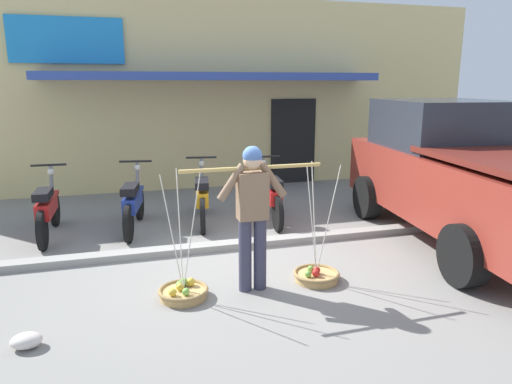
{
  "coord_description": "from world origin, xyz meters",
  "views": [
    {
      "loc": [
        -1.41,
        -5.64,
        2.37
      ],
      "look_at": [
        0.38,
        0.6,
        0.85
      ],
      "focal_mm": 32.85,
      "sensor_mm": 36.0,
      "label": 1
    }
  ],
  "objects_px": {
    "fruit_basket_right_side": "(316,275)",
    "motorcycle_nearest_shop": "(48,209)",
    "plastic_litter_bag": "(26,341)",
    "motorcycle_end_of_row": "(270,196)",
    "motorcycle_third_in_row": "(202,197)",
    "motorcycle_second_in_row": "(133,204)",
    "wooden_crate": "(256,200)",
    "fruit_basket_left_side": "(183,291)",
    "fruit_vendor": "(252,209)",
    "parked_truck": "(463,174)"
  },
  "relations": [
    {
      "from": "motorcycle_second_in_row",
      "to": "wooden_crate",
      "type": "height_order",
      "value": "motorcycle_second_in_row"
    },
    {
      "from": "plastic_litter_bag",
      "to": "motorcycle_end_of_row",
      "type": "bearing_deg",
      "value": 43.74
    },
    {
      "from": "motorcycle_second_in_row",
      "to": "parked_truck",
      "type": "xyz_separation_m",
      "value": [
        4.82,
        -1.81,
        0.58
      ]
    },
    {
      "from": "fruit_basket_right_side",
      "to": "motorcycle_nearest_shop",
      "type": "height_order",
      "value": "fruit_basket_right_side"
    },
    {
      "from": "parked_truck",
      "to": "motorcycle_nearest_shop",
      "type": "bearing_deg",
      "value": 163.46
    },
    {
      "from": "plastic_litter_bag",
      "to": "fruit_basket_left_side",
      "type": "bearing_deg",
      "value": 22.44
    },
    {
      "from": "motorcycle_second_in_row",
      "to": "fruit_basket_left_side",
      "type": "bearing_deg",
      "value": -80.75
    },
    {
      "from": "fruit_basket_left_side",
      "to": "motorcycle_nearest_shop",
      "type": "xyz_separation_m",
      "value": [
        -1.74,
        2.72,
        0.37
      ]
    },
    {
      "from": "fruit_vendor",
      "to": "motorcycle_third_in_row",
      "type": "distance_m",
      "value": 2.86
    },
    {
      "from": "fruit_vendor",
      "to": "motorcycle_second_in_row",
      "type": "xyz_separation_m",
      "value": [
        -1.26,
        2.71,
        -0.52
      ]
    },
    {
      "from": "motorcycle_second_in_row",
      "to": "motorcycle_third_in_row",
      "type": "relative_size",
      "value": 1.0
    },
    {
      "from": "motorcycle_nearest_shop",
      "to": "motorcycle_second_in_row",
      "type": "xyz_separation_m",
      "value": [
        1.29,
        -0.0,
        0.0
      ]
    },
    {
      "from": "fruit_basket_right_side",
      "to": "parked_truck",
      "type": "bearing_deg",
      "value": 17.77
    },
    {
      "from": "motorcycle_third_in_row",
      "to": "motorcycle_nearest_shop",
      "type": "bearing_deg",
      "value": -177.51
    },
    {
      "from": "motorcycle_nearest_shop",
      "to": "motorcycle_second_in_row",
      "type": "bearing_deg",
      "value": -0.04
    },
    {
      "from": "fruit_basket_left_side",
      "to": "parked_truck",
      "type": "height_order",
      "value": "parked_truck"
    },
    {
      "from": "fruit_basket_left_side",
      "to": "fruit_basket_right_side",
      "type": "bearing_deg",
      "value": 0.8
    },
    {
      "from": "fruit_vendor",
      "to": "motorcycle_second_in_row",
      "type": "distance_m",
      "value": 3.03
    },
    {
      "from": "motorcycle_nearest_shop",
      "to": "parked_truck",
      "type": "xyz_separation_m",
      "value": [
        6.11,
        -1.82,
        0.58
      ]
    },
    {
      "from": "motorcycle_second_in_row",
      "to": "motorcycle_end_of_row",
      "type": "relative_size",
      "value": 0.99
    },
    {
      "from": "motorcycle_nearest_shop",
      "to": "plastic_litter_bag",
      "type": "relative_size",
      "value": 6.5
    },
    {
      "from": "fruit_basket_left_side",
      "to": "motorcycle_end_of_row",
      "type": "distance_m",
      "value": 3.22
    },
    {
      "from": "motorcycle_nearest_shop",
      "to": "plastic_litter_bag",
      "type": "xyz_separation_m",
      "value": [
        0.22,
        -3.34,
        -0.38
      ]
    },
    {
      "from": "motorcycle_third_in_row",
      "to": "wooden_crate",
      "type": "height_order",
      "value": "motorcycle_third_in_row"
    },
    {
      "from": "parked_truck",
      "to": "fruit_basket_right_side",
      "type": "bearing_deg",
      "value": -162.23
    },
    {
      "from": "motorcycle_nearest_shop",
      "to": "parked_truck",
      "type": "distance_m",
      "value": 6.4
    },
    {
      "from": "motorcycle_third_in_row",
      "to": "fruit_basket_left_side",
      "type": "bearing_deg",
      "value": -104.03
    },
    {
      "from": "motorcycle_third_in_row",
      "to": "fruit_basket_right_side",
      "type": "bearing_deg",
      "value": -71.8
    },
    {
      "from": "motorcycle_nearest_shop",
      "to": "motorcycle_end_of_row",
      "type": "bearing_deg",
      "value": -1.8
    },
    {
      "from": "motorcycle_second_in_row",
      "to": "plastic_litter_bag",
      "type": "height_order",
      "value": "motorcycle_second_in_row"
    },
    {
      "from": "motorcycle_nearest_shop",
      "to": "motorcycle_third_in_row",
      "type": "relative_size",
      "value": 1.01
    },
    {
      "from": "fruit_basket_left_side",
      "to": "wooden_crate",
      "type": "height_order",
      "value": "fruit_basket_left_side"
    },
    {
      "from": "wooden_crate",
      "to": "fruit_basket_left_side",
      "type": "bearing_deg",
      "value": -117.94
    },
    {
      "from": "wooden_crate",
      "to": "motorcycle_third_in_row",
      "type": "bearing_deg",
      "value": -148.53
    },
    {
      "from": "parked_truck",
      "to": "motorcycle_third_in_row",
      "type": "bearing_deg",
      "value": 152.36
    },
    {
      "from": "fruit_basket_right_side",
      "to": "motorcycle_third_in_row",
      "type": "height_order",
      "value": "fruit_basket_right_side"
    },
    {
      "from": "motorcycle_nearest_shop",
      "to": "motorcycle_second_in_row",
      "type": "distance_m",
      "value": 1.29
    },
    {
      "from": "fruit_basket_left_side",
      "to": "motorcycle_nearest_shop",
      "type": "relative_size",
      "value": 0.8
    },
    {
      "from": "fruit_vendor",
      "to": "motorcycle_second_in_row",
      "type": "bearing_deg",
      "value": 114.92
    },
    {
      "from": "motorcycle_nearest_shop",
      "to": "parked_truck",
      "type": "bearing_deg",
      "value": -16.54
    },
    {
      "from": "motorcycle_third_in_row",
      "to": "wooden_crate",
      "type": "relative_size",
      "value": 4.11
    },
    {
      "from": "fruit_vendor",
      "to": "plastic_litter_bag",
      "type": "relative_size",
      "value": 6.05
    },
    {
      "from": "motorcycle_nearest_shop",
      "to": "motorcycle_end_of_row",
      "type": "distance_m",
      "value": 3.6
    },
    {
      "from": "motorcycle_third_in_row",
      "to": "motorcycle_end_of_row",
      "type": "distance_m",
      "value": 1.18
    },
    {
      "from": "fruit_basket_right_side",
      "to": "plastic_litter_bag",
      "type": "height_order",
      "value": "fruit_basket_right_side"
    },
    {
      "from": "fruit_basket_right_side",
      "to": "plastic_litter_bag",
      "type": "distance_m",
      "value": 3.21
    },
    {
      "from": "motorcycle_nearest_shop",
      "to": "plastic_litter_bag",
      "type": "height_order",
      "value": "motorcycle_nearest_shop"
    },
    {
      "from": "motorcycle_end_of_row",
      "to": "parked_truck",
      "type": "xyz_separation_m",
      "value": [
        2.51,
        -1.7,
        0.58
      ]
    },
    {
      "from": "motorcycle_end_of_row",
      "to": "motorcycle_nearest_shop",
      "type": "bearing_deg",
      "value": 178.2
    },
    {
      "from": "motorcycle_nearest_shop",
      "to": "wooden_crate",
      "type": "relative_size",
      "value": 4.14
    }
  ]
}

